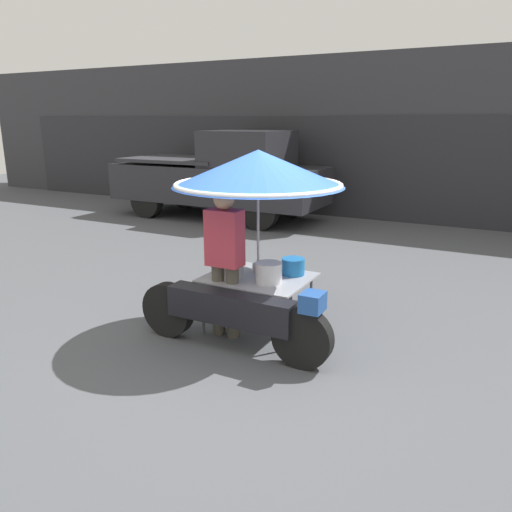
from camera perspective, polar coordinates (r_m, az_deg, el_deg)
The scene contains 5 objects.
ground_plane at distance 5.19m, azimuth -0.57°, elevation -11.07°, with size 36.00×36.00×0.00m, color #4C4F54.
shopfront_building at distance 12.92m, azimuth 18.28°, elevation 12.69°, with size 28.00×2.06×3.79m.
vendor_motorcycle_cart at distance 5.27m, azimuth -0.04°, elevation 6.98°, with size 2.19×1.83×2.01m.
vendor_person at distance 5.31m, azimuth -3.58°, elevation 0.04°, with size 0.38×0.22×1.63m.
pickup_truck at distance 12.05m, azimuth -3.81°, elevation 9.07°, with size 5.16×1.88×2.07m.
Camera 1 is at (2.20, -4.10, 2.31)m, focal length 35.00 mm.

